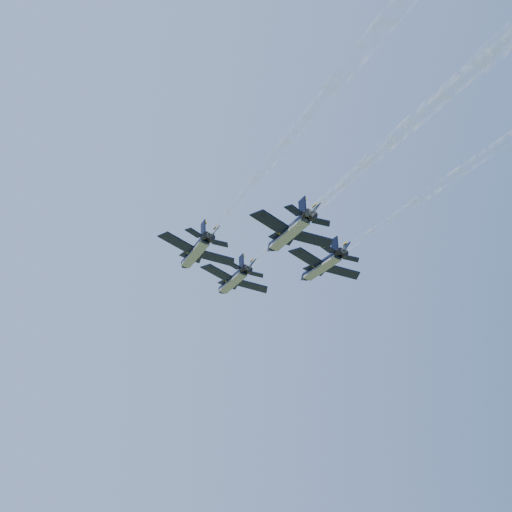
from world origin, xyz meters
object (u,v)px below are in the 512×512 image
object	(u,v)px
jet_left	(195,252)
jet_lead	(233,281)
jet_right	(321,266)
jet_slot	(289,233)

from	to	relation	value
jet_left	jet_lead	bearing A→B (deg)	49.49
jet_right	jet_slot	size ratio (longest dim) A/B	1.00
jet_lead	jet_left	xyz separation A→B (m)	(-9.51, -12.13, 0.00)
jet_left	jet_right	distance (m)	21.20
jet_lead	jet_left	size ratio (longest dim) A/B	1.00
jet_slot	jet_right	bearing A→B (deg)	47.05
jet_lead	jet_slot	world-z (taller)	same
jet_right	jet_slot	xyz separation A→B (m)	(-10.27, -12.00, 0.00)
jet_lead	jet_right	size ratio (longest dim) A/B	1.00
jet_right	jet_slot	bearing A→B (deg)	-132.95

